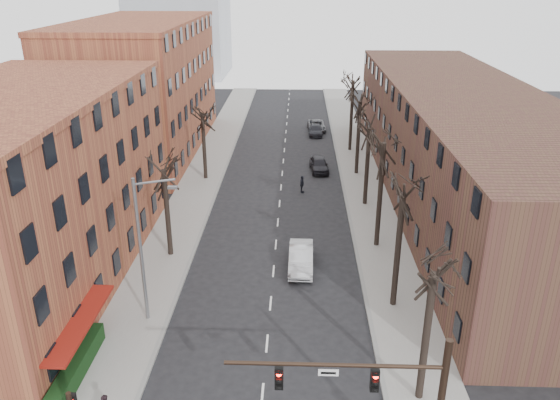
{
  "coord_description": "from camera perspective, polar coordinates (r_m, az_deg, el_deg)",
  "views": [
    {
      "loc": [
        1.58,
        -16.95,
        19.09
      ],
      "look_at": [
        0.34,
        19.24,
        4.0
      ],
      "focal_mm": 35.0,
      "sensor_mm": 36.0,
      "label": 1
    }
  ],
  "objects": [
    {
      "name": "tree_right_b",
      "position": [
        35.2,
        11.69,
        -10.76
      ],
      "size": [
        5.2,
        5.2,
        10.8
      ],
      "primitive_type": null,
      "color": "black",
      "rests_on": "ground"
    },
    {
      "name": "tree_left_b",
      "position": [
        55.18,
        -7.75,
        2.17
      ],
      "size": [
        5.2,
        5.2,
        9.5
      ],
      "primitive_type": null,
      "color": "black",
      "rests_on": "ground"
    },
    {
      "name": "building_right",
      "position": [
        51.09,
        18.36,
        5.45
      ],
      "size": [
        12.0,
        50.0,
        10.0
      ],
      "primitive_type": "cube",
      "color": "#482F21",
      "rests_on": "ground"
    },
    {
      "name": "sidewalk_right",
      "position": [
        55.69,
        8.47,
        2.4
      ],
      "size": [
        4.0,
        90.0,
        0.15
      ],
      "primitive_type": "cube",
      "color": "gray",
      "rests_on": "ground"
    },
    {
      "name": "parked_car_mid",
      "position": [
        70.13,
        3.74,
        7.31
      ],
      "size": [
        1.81,
        4.29,
        1.24
      ],
      "primitive_type": "imported",
      "rotation": [
        0.0,
        0.0,
        -0.02
      ],
      "color": "black",
      "rests_on": "ground"
    },
    {
      "name": "parked_car_near",
      "position": [
        56.89,
        4.1,
        3.75
      ],
      "size": [
        2.11,
        4.48,
        1.48
      ],
      "primitive_type": "imported",
      "rotation": [
        0.0,
        0.0,
        0.08
      ],
      "color": "black",
      "rests_on": "ground"
    },
    {
      "name": "silver_sedan",
      "position": [
        38.16,
        2.2,
        -6.07
      ],
      "size": [
        1.73,
        4.77,
        1.56
      ],
      "primitive_type": "imported",
      "rotation": [
        0.0,
        0.0,
        -0.01
      ],
      "color": "#AFB1B6",
      "rests_on": "ground"
    },
    {
      "name": "tree_right_e",
      "position": [
        56.61,
        7.96,
        2.69
      ],
      "size": [
        5.2,
        5.2,
        10.8
      ],
      "primitive_type": null,
      "color": "black",
      "rests_on": "ground"
    },
    {
      "name": "tree_right_a",
      "position": [
        28.98,
        14.26,
        -19.45
      ],
      "size": [
        5.2,
        5.2,
        10.0
      ],
      "primitive_type": null,
      "color": "black",
      "rests_on": "ground"
    },
    {
      "name": "awning_left",
      "position": [
        31.81,
        -19.45,
        -15.79
      ],
      "size": [
        1.2,
        7.0,
        0.15
      ],
      "primitive_type": "cube",
      "color": "maroon",
      "rests_on": "ground"
    },
    {
      "name": "parked_car_far",
      "position": [
        72.16,
        3.84,
        7.77
      ],
      "size": [
        2.43,
        4.77,
        1.29
      ],
      "primitive_type": "imported",
      "rotation": [
        0.0,
        0.0,
        0.06
      ],
      "color": "slate",
      "rests_on": "ground"
    },
    {
      "name": "streetlight",
      "position": [
        31.6,
        -14.12,
        -4.58
      ],
      "size": [
        2.45,
        0.22,
        9.03
      ],
      "color": "slate",
      "rests_on": "ground"
    },
    {
      "name": "pedestrian_crossing",
      "position": [
        51.07,
        2.31,
        1.65
      ],
      "size": [
        0.57,
        1.03,
        1.65
      ],
      "primitive_type": "imported",
      "rotation": [
        0.0,
        0.0,
        1.39
      ],
      "color": "black",
      "rests_on": "ground"
    },
    {
      "name": "building_left_far",
      "position": [
        64.58,
        -14.15,
        11.17
      ],
      "size": [
        12.0,
        28.0,
        14.0
      ],
      "primitive_type": "cube",
      "color": "brown",
      "rests_on": "ground"
    },
    {
      "name": "hedge",
      "position": [
        30.74,
        -20.45,
        -15.93
      ],
      "size": [
        0.8,
        6.0,
        1.0
      ],
      "primitive_type": "cube",
      "color": "black",
      "rests_on": "sidewalk_left"
    },
    {
      "name": "building_left_near",
      "position": [
        38.75,
        -25.17,
        0.64
      ],
      "size": [
        12.0,
        26.0,
        12.0
      ],
      "primitive_type": "cube",
      "color": "brown",
      "rests_on": "ground"
    },
    {
      "name": "tree_left_a",
      "position": [
        40.87,
        -11.32,
        -5.71
      ],
      "size": [
        5.2,
        5.2,
        9.5
      ],
      "primitive_type": null,
      "color": "black",
      "rests_on": "ground"
    },
    {
      "name": "sidewalk_left",
      "position": [
        56.14,
        -7.99,
        2.6
      ],
      "size": [
        4.0,
        90.0,
        0.15
      ],
      "primitive_type": "cube",
      "color": "gray",
      "rests_on": "ground"
    },
    {
      "name": "tree_right_c",
      "position": [
        42.02,
        10.01,
        -4.77
      ],
      "size": [
        5.2,
        5.2,
        11.6
      ],
      "primitive_type": null,
      "color": "black",
      "rests_on": "ground"
    },
    {
      "name": "tree_right_d",
      "position": [
        49.2,
        8.83,
        -0.49
      ],
      "size": [
        5.2,
        5.2,
        10.0
      ],
      "primitive_type": null,
      "color": "black",
      "rests_on": "ground"
    },
    {
      "name": "tree_right_f",
      "position": [
        64.15,
        7.28,
        5.13
      ],
      "size": [
        5.2,
        5.2,
        11.6
      ],
      "primitive_type": null,
      "color": "black",
      "rests_on": "ground"
    }
  ]
}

